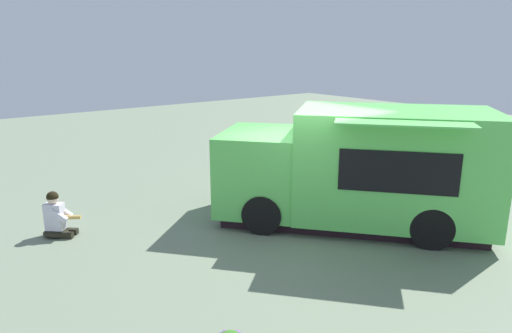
{
  "coord_description": "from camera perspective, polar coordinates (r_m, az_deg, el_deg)",
  "views": [
    {
      "loc": [
        -6.29,
        -6.39,
        3.62
      ],
      "look_at": [
        -0.75,
        0.64,
        1.26
      ],
      "focal_mm": 31.99,
      "sensor_mm": 36.0,
      "label": 1
    }
  ],
  "objects": [
    {
      "name": "person_customer",
      "position": [
        9.78,
        -23.67,
        -5.95
      ],
      "size": [
        0.75,
        0.71,
        0.91
      ],
      "color": "black",
      "rests_on": "ground_plane"
    },
    {
      "name": "ground_plane",
      "position": [
        9.67,
        5.87,
        -7.28
      ],
      "size": [
        40.0,
        40.0,
        0.0
      ],
      "primitive_type": "plane",
      "color": "gray"
    },
    {
      "name": "food_truck",
      "position": [
        9.62,
        12.77,
        -0.44
      ],
      "size": [
        5.13,
        5.59,
        2.41
      ],
      "color": "#5ECE58",
      "rests_on": "ground_plane"
    },
    {
      "name": "planter_flowering_far",
      "position": [
        13.97,
        13.18,
        1.08
      ],
      "size": [
        0.6,
        0.6,
        0.77
      ],
      "color": "#C37A55",
      "rests_on": "ground_plane"
    }
  ]
}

